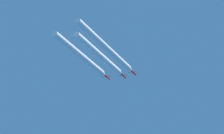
{
  "coord_description": "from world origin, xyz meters",
  "views": [
    {
      "loc": [
        148.82,
        -391.36,
        1.44
      ],
      "look_at": [
        0.37,
        -13.87,
        150.95
      ],
      "focal_mm": 108.72,
      "sensor_mm": 36.0,
      "label": 1
    }
  ],
  "objects": [
    {
      "name": "jet_lead",
      "position": [
        0.4,
        6.32,
        151.84
      ],
      "size": [
        8.06,
        11.74,
        2.82
      ],
      "color": "red"
    },
    {
      "name": "jet_left_wingman",
      "position": [
        -9.02,
        0.58,
        150.32
      ],
      "size": [
        8.06,
        11.74,
        2.82
      ],
      "color": "red"
    },
    {
      "name": "jet_right_wingman",
      "position": [
        9.73,
        0.15,
        150.78
      ],
      "size": [
        8.06,
        11.74,
        2.82
      ],
      "color": "red"
    },
    {
      "name": "smoke_trail_lead",
      "position": [
        0.4,
        -34.17,
        151.81
      ],
      "size": [
        3.43,
        70.25,
        3.43
      ],
      "color": "white"
    },
    {
      "name": "smoke_trail_left_wingman",
      "position": [
        -9.02,
        -41.47,
        150.29
      ],
      "size": [
        3.43,
        73.4,
        3.43
      ],
      "color": "white"
    },
    {
      "name": "smoke_trail_right_wingman",
      "position": [
        9.73,
        -46.82,
        150.76
      ],
      "size": [
        3.43,
        83.24,
        3.43
      ],
      "color": "white"
    }
  ]
}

